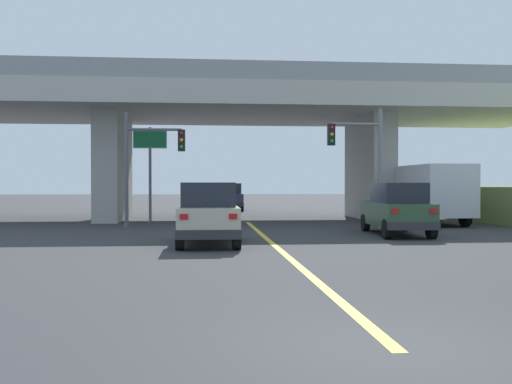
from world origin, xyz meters
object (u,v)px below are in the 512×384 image
at_px(box_truck, 428,193).
at_px(traffic_signal_nearside, 363,153).
at_px(sedan_oncoming, 229,197).
at_px(suv_lead, 208,214).
at_px(traffic_signal_farside, 147,156).
at_px(highway_sign, 150,152).
at_px(suv_crossing, 397,209).

relative_size(box_truck, traffic_signal_nearside, 1.25).
relative_size(sedan_oncoming, traffic_signal_nearside, 0.89).
xyz_separation_m(suv_lead, traffic_signal_nearside, (6.97, 6.61, 2.34)).
bearing_deg(box_truck, traffic_signal_farside, -172.45).
distance_m(sedan_oncoming, traffic_signal_nearside, 18.46).
relative_size(box_truck, highway_sign, 1.39).
bearing_deg(traffic_signal_nearside, box_truck, 30.86).
distance_m(suv_lead, suv_crossing, 7.86).
bearing_deg(traffic_signal_nearside, traffic_signal_farside, 176.49).
height_order(box_truck, sedan_oncoming, box_truck).
relative_size(traffic_signal_nearside, highway_sign, 1.11).
bearing_deg(highway_sign, sedan_oncoming, 71.37).
distance_m(box_truck, highway_sign, 14.01).
distance_m(traffic_signal_nearside, highway_sign, 10.57).
xyz_separation_m(suv_lead, box_truck, (10.96, 9.00, 0.52)).
bearing_deg(traffic_signal_farside, traffic_signal_nearside, -3.51).
relative_size(suv_crossing, highway_sign, 1.00).
bearing_deg(box_truck, sedan_oncoming, 121.25).
xyz_separation_m(traffic_signal_nearside, highway_sign, (-9.76, 4.06, 0.21)).
xyz_separation_m(box_truck, traffic_signal_farside, (-13.58, -1.80, 1.67)).
bearing_deg(traffic_signal_farside, box_truck, 7.55).
distance_m(suv_lead, sedan_oncoming, 24.24).
bearing_deg(suv_crossing, traffic_signal_farside, 159.98).
xyz_separation_m(box_truck, highway_sign, (-13.76, 1.67, 2.02)).
xyz_separation_m(suv_lead, suv_crossing, (7.30, 2.91, 0.00)).
bearing_deg(suv_lead, sedan_oncoming, 85.84).
relative_size(sedan_oncoming, highway_sign, 0.98).
bearing_deg(box_truck, traffic_signal_nearside, -149.14).
height_order(suv_crossing, sedan_oncoming, same).
bearing_deg(sedan_oncoming, suv_crossing, -75.39).
distance_m(sedan_oncoming, highway_sign, 14.48).
xyz_separation_m(sedan_oncoming, highway_sign, (-4.55, -13.50, 2.54)).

